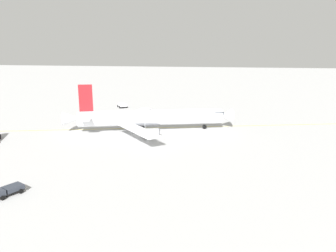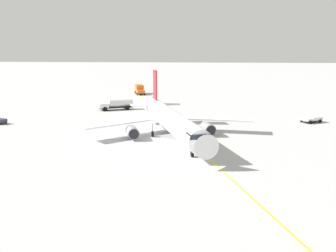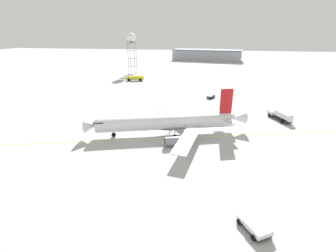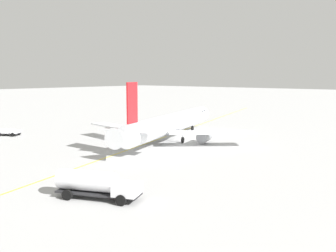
# 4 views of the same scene
# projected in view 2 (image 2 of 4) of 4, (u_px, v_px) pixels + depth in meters

# --- Properties ---
(ground_plane) EXTENTS (600.00, 600.00, 0.00)m
(ground_plane) POSITION_uv_depth(u_px,v_px,m) (169.00, 140.00, 75.07)
(ground_plane) COLOR #B2B2B2
(airliner_main) EXTENTS (40.37, 32.50, 11.49)m
(airliner_main) POSITION_uv_depth(u_px,v_px,m) (171.00, 121.00, 76.59)
(airliner_main) COLOR white
(airliner_main) RESTS_ON ground_plane
(fuel_tanker_truck) EXTENTS (5.78, 9.05, 2.87)m
(fuel_tanker_truck) POSITION_uv_depth(u_px,v_px,m) (117.00, 104.00, 108.65)
(fuel_tanker_truck) COLOR #232326
(fuel_tanker_truck) RESTS_ON ground_plane
(pushback_tug_truck) EXTENTS (4.42, 5.04, 1.30)m
(pushback_tug_truck) POSITION_uv_depth(u_px,v_px,m) (312.00, 119.00, 91.45)
(pushback_tug_truck) COLOR #232326
(pushback_tug_truck) RESTS_ON ground_plane
(catering_truck_truck) EXTENTS (7.81, 4.47, 3.10)m
(catering_truck_truck) POSITION_uv_depth(u_px,v_px,m) (140.00, 89.00, 142.12)
(catering_truck_truck) COLOR #232326
(catering_truck_truck) RESTS_ON ground_plane
(taxiway_centreline) EXTENTS (158.78, 45.56, 0.01)m
(taxiway_centreline) POSITION_uv_depth(u_px,v_px,m) (182.00, 134.00, 79.59)
(taxiway_centreline) COLOR yellow
(taxiway_centreline) RESTS_ON ground_plane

